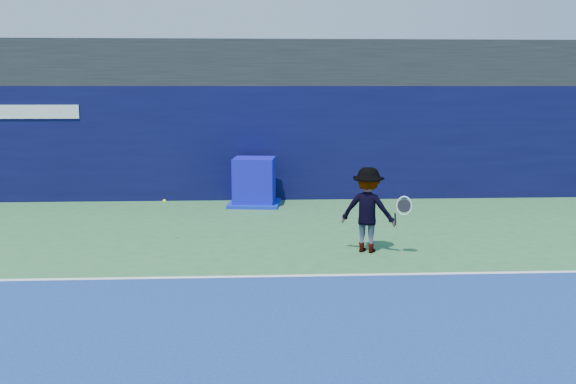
% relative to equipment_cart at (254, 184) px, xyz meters
% --- Properties ---
extents(ground, '(80.00, 80.00, 0.00)m').
position_rel_equipment_cart_xyz_m(ground, '(0.26, -9.30, -0.55)').
color(ground, '#306B3A').
rests_on(ground, ground).
extents(baseline, '(24.00, 0.10, 0.01)m').
position_rel_equipment_cart_xyz_m(baseline, '(0.26, -6.30, -0.54)').
color(baseline, white).
rests_on(baseline, ground).
extents(stadium_band, '(36.00, 3.00, 1.20)m').
position_rel_equipment_cart_xyz_m(stadium_band, '(0.26, 2.20, 3.05)').
color(stadium_band, black).
rests_on(stadium_band, back_wall_assembly).
extents(back_wall_assembly, '(36.00, 1.03, 3.00)m').
position_rel_equipment_cart_xyz_m(back_wall_assembly, '(0.26, 1.20, 0.95)').
color(back_wall_assembly, '#090A34').
rests_on(back_wall_assembly, ground).
extents(equipment_cart, '(1.40, 1.40, 1.21)m').
position_rel_equipment_cart_xyz_m(equipment_cart, '(0.00, 0.00, 0.00)').
color(equipment_cart, '#110DBB').
rests_on(equipment_cart, ground).
extents(tennis_player, '(1.31, 0.93, 1.55)m').
position_rel_equipment_cart_xyz_m(tennis_player, '(2.07, -4.79, 0.22)').
color(tennis_player, silver).
rests_on(tennis_player, ground).
extents(tennis_ball, '(0.07, 0.07, 0.07)m').
position_rel_equipment_cart_xyz_m(tennis_ball, '(-1.73, -3.87, 0.26)').
color(tennis_ball, '#D8F31B').
rests_on(tennis_ball, ground).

